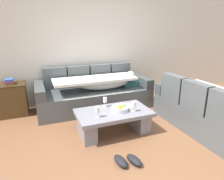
{
  "coord_description": "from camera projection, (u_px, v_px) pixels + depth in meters",
  "views": [
    {
      "loc": [
        -1.36,
        -2.27,
        1.65
      ],
      "look_at": [
        -0.05,
        1.03,
        0.55
      ],
      "focal_mm": 31.56,
      "sensor_mm": 36.0,
      "label": 1
    }
  ],
  "objects": [
    {
      "name": "ground_plane",
      "position": [
        140.0,
        143.0,
        2.99
      ],
      "size": [
        14.0,
        14.0,
        0.0
      ],
      "primitive_type": "plane",
      "color": "brown"
    },
    {
      "name": "back_wall",
      "position": [
        96.0,
        43.0,
        4.49
      ],
      "size": [
        9.0,
        0.1,
        2.7
      ],
      "primitive_type": "cube",
      "color": "silver",
      "rests_on": "ground_plane"
    },
    {
      "name": "couch_along_wall",
      "position": [
        96.0,
        93.0,
        4.26
      ],
      "size": [
        2.38,
        0.92,
        0.88
      ],
      "color": "#53595C",
      "rests_on": "ground_plane"
    },
    {
      "name": "couch_near_window",
      "position": [
        211.0,
        112.0,
        3.24
      ],
      "size": [
        0.92,
        1.99,
        0.88
      ],
      "rotation": [
        0.0,
        0.0,
        1.57
      ],
      "color": "#53595C",
      "rests_on": "ground_plane"
    },
    {
      "name": "coffee_table",
      "position": [
        114.0,
        119.0,
        3.23
      ],
      "size": [
        1.2,
        0.68,
        0.38
      ],
      "color": "gray",
      "rests_on": "ground_plane"
    },
    {
      "name": "fruit_bowl",
      "position": [
        120.0,
        109.0,
        3.19
      ],
      "size": [
        0.28,
        0.28,
        0.1
      ],
      "color": "silver",
      "rests_on": "coffee_table"
    },
    {
      "name": "wine_glass_near_left",
      "position": [
        97.0,
        110.0,
        2.93
      ],
      "size": [
        0.07,
        0.07,
        0.17
      ],
      "color": "silver",
      "rests_on": "coffee_table"
    },
    {
      "name": "wine_glass_near_right",
      "position": [
        134.0,
        105.0,
        3.15
      ],
      "size": [
        0.07,
        0.07,
        0.17
      ],
      "color": "silver",
      "rests_on": "coffee_table"
    },
    {
      "name": "wine_glass_far_back",
      "position": [
        105.0,
        100.0,
        3.34
      ],
      "size": [
        0.07,
        0.07,
        0.17
      ],
      "color": "silver",
      "rests_on": "coffee_table"
    },
    {
      "name": "open_magazine",
      "position": [
        124.0,
        106.0,
        3.37
      ],
      "size": [
        0.3,
        0.23,
        0.01
      ],
      "primitive_type": "cube",
      "rotation": [
        0.0,
        0.0,
        -0.08
      ],
      "color": "white",
      "rests_on": "coffee_table"
    },
    {
      "name": "side_cabinet",
      "position": [
        8.0,
        100.0,
        3.85
      ],
      "size": [
        0.72,
        0.44,
        0.64
      ],
      "color": "#4E371B",
      "rests_on": "ground_plane"
    },
    {
      "name": "book_stack_on_cabinet",
      "position": [
        9.0,
        81.0,
        3.77
      ],
      "size": [
        0.17,
        0.21,
        0.1
      ],
      "color": "#B76623",
      "rests_on": "side_cabinet"
    },
    {
      "name": "pair_of_shoes",
      "position": [
        127.0,
        161.0,
        2.51
      ],
      "size": [
        0.33,
        0.33,
        0.09
      ],
      "color": "black",
      "rests_on": "ground_plane"
    }
  ]
}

